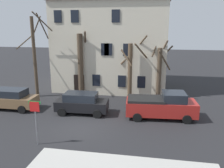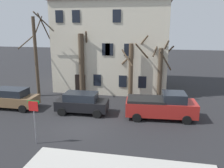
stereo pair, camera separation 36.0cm
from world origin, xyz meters
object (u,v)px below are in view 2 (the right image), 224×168
tree_bare_far (132,67)px  car_brown_wagon (12,98)px  building_main (114,39)px  tree_bare_end (160,70)px  car_black_wagon (82,103)px  street_sign_pole (34,114)px  tree_bare_near (36,54)px  pickup_truck_red (161,106)px  tree_bare_mid (82,62)px

tree_bare_far → car_brown_wagon: tree_bare_far is taller
building_main → tree_bare_end: (5.36, -4.13, -2.72)m
car_black_wagon → street_sign_pole: bearing=-101.5°
tree_bare_near → building_main: bearing=38.8°
tree_bare_near → pickup_truck_red: 13.32m
car_black_wagon → tree_bare_far: bearing=53.7°
tree_bare_mid → pickup_truck_red: 9.81m
car_black_wagon → pickup_truck_red: (6.46, 0.13, 0.11)m
tree_bare_near → tree_bare_end: bearing=6.3°
tree_bare_mid → car_black_wagon: tree_bare_mid is taller
tree_bare_mid → building_main: bearing=58.7°
street_sign_pole → tree_bare_near: bearing=116.8°
tree_bare_end → street_sign_pole: tree_bare_end is taller
tree_bare_near → car_brown_wagon: size_ratio=1.93×
tree_bare_mid → tree_bare_end: size_ratio=1.19×
tree_bare_mid → car_black_wagon: (1.58, -5.18, -2.59)m
tree_bare_far → car_brown_wagon: size_ratio=1.44×
building_main → tree_bare_far: size_ratio=2.01×
tree_bare_mid → car_brown_wagon: bearing=-132.9°
tree_bare_end → tree_bare_near: bearing=-173.7°
tree_bare_end → car_brown_wagon: (-12.69, -5.20, -2.01)m
building_main → tree_bare_mid: size_ratio=1.73×
tree_bare_end → pickup_truck_red: tree_bare_end is taller
tree_bare_mid → tree_bare_end: tree_bare_mid is taller
tree_bare_mid → car_brown_wagon: 7.52m
tree_bare_end → car_brown_wagon: 13.86m
building_main → tree_bare_mid: (-2.52, -4.15, -2.16)m
building_main → tree_bare_near: bearing=-141.2°
pickup_truck_red → tree_bare_mid: bearing=147.9°
tree_bare_end → pickup_truck_red: size_ratio=1.10×
building_main → tree_bare_end: 7.29m
tree_bare_mid → car_brown_wagon: (-4.81, -5.18, -2.58)m
car_black_wagon → tree_bare_mid: bearing=106.9°
tree_bare_mid → tree_bare_far: 5.16m
pickup_truck_red → building_main: bearing=120.9°
tree_bare_near → tree_bare_far: 9.57m
tree_bare_end → street_sign_pole: size_ratio=2.19×
tree_bare_mid → pickup_truck_red: tree_bare_mid is taller
tree_bare_end → car_brown_wagon: tree_bare_end is taller
tree_bare_far → car_black_wagon: (-3.56, -4.84, -2.25)m
tree_bare_end → building_main: bearing=142.3°
pickup_truck_red → street_sign_pole: street_sign_pole is taller
tree_bare_far → car_brown_wagon: (-9.94, -4.85, -2.23)m
pickup_truck_red → street_sign_pole: 9.53m
building_main → pickup_truck_red: 11.68m
tree_bare_near → tree_bare_mid: tree_bare_near is taller
tree_bare_end → tree_bare_far: bearing=-172.7°
street_sign_pole → car_black_wagon: bearing=78.5°
car_black_wagon → tree_bare_near: bearing=146.8°
tree_bare_mid → street_sign_pole: tree_bare_mid is taller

